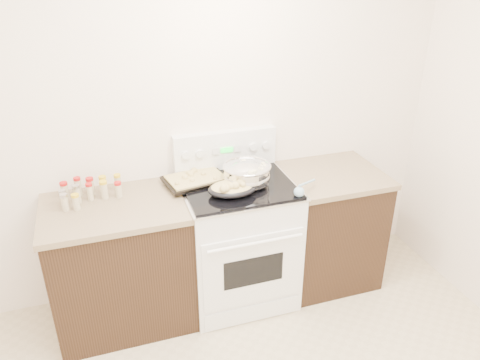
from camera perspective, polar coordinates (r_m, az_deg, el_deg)
name	(u,v)px	position (r m, az deg, el deg)	size (l,w,h in m)	color
room_shell	(268,179)	(1.56, 3.49, 0.07)	(4.10, 3.60, 2.75)	white
counter_left	(122,264)	(3.34, -14.18, -9.85)	(0.93, 0.67, 0.92)	black
counter_right	(327,226)	(3.71, 10.53, -5.50)	(0.73, 0.67, 0.92)	black
kitchen_range	(238,239)	(3.44, -0.29, -7.25)	(0.78, 0.73, 1.22)	white
mixing_bowl	(247,175)	(3.16, 0.84, 0.63)	(0.35, 0.35, 0.19)	silver
roasting_pan	(233,188)	(3.05, -0.92, -0.97)	(0.33, 0.24, 0.12)	black
baking_sheet	(195,178)	(3.26, -5.49, 0.19)	(0.46, 0.36, 0.06)	black
wooden_spoon	(234,188)	(3.13, -0.79, -1.01)	(0.07, 0.29, 0.04)	tan
blue_ladle	(300,191)	(3.08, 7.35, -1.29)	(0.22, 0.18, 0.09)	#85ADC7
spice_jars	(88,191)	(3.20, -18.07, -1.26)	(0.39, 0.24, 0.13)	#BFB28C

